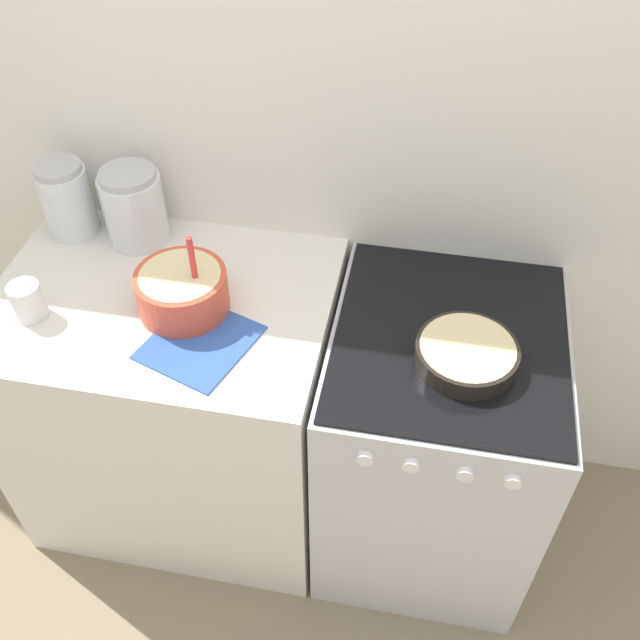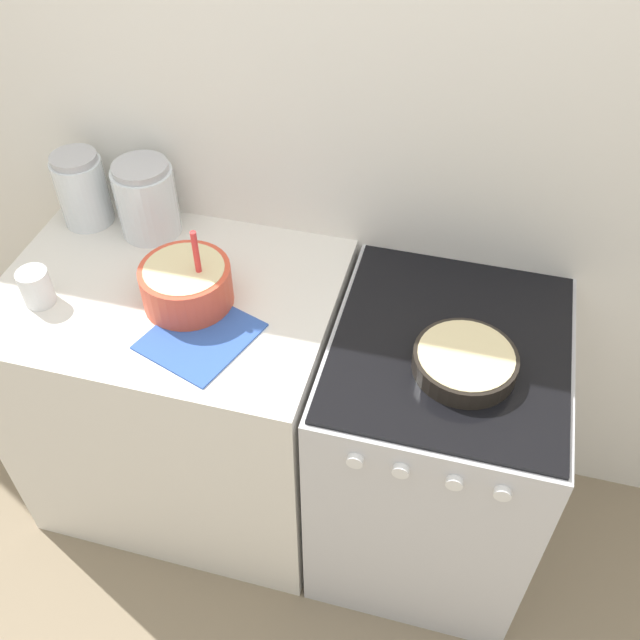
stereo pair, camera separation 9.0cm
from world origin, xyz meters
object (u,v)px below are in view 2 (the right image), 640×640
at_px(storage_jar_left, 83,193).
at_px(storage_jar_middle, 147,203).
at_px(tin_can, 36,287).
at_px(stove, 432,447).
at_px(baking_pan, 465,361).
at_px(mixing_bowl, 186,283).

height_order(storage_jar_left, storage_jar_middle, storage_jar_middle).
relative_size(storage_jar_middle, tin_can, 2.22).
xyz_separation_m(stove, storage_jar_left, (-1.13, 0.24, 0.55)).
xyz_separation_m(baking_pan, tin_can, (-1.12, -0.05, 0.02)).
height_order(baking_pan, storage_jar_middle, storage_jar_middle).
distance_m(storage_jar_left, tin_can, 0.37).
distance_m(mixing_bowl, storage_jar_left, 0.51).
relative_size(storage_jar_left, tin_can, 2.20).
distance_m(stove, storage_jar_left, 1.28).
distance_m(mixing_bowl, tin_can, 0.40).
xyz_separation_m(mixing_bowl, tin_can, (-0.39, -0.10, -0.02)).
xyz_separation_m(mixing_bowl, storage_jar_left, (-0.43, 0.26, 0.03)).
relative_size(stove, baking_pan, 3.57).
bearing_deg(stove, mixing_bowl, -177.87).
bearing_deg(storage_jar_middle, mixing_bowl, -49.42).
relative_size(baking_pan, tin_can, 2.48).
bearing_deg(storage_jar_middle, stove, -14.37).
xyz_separation_m(baking_pan, storage_jar_left, (-1.17, 0.32, 0.07)).
xyz_separation_m(storage_jar_left, tin_can, (0.05, -0.36, -0.04)).
relative_size(storage_jar_left, storage_jar_middle, 0.99).
bearing_deg(storage_jar_left, storage_jar_middle, -0.00).
bearing_deg(storage_jar_left, stove, -11.84).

